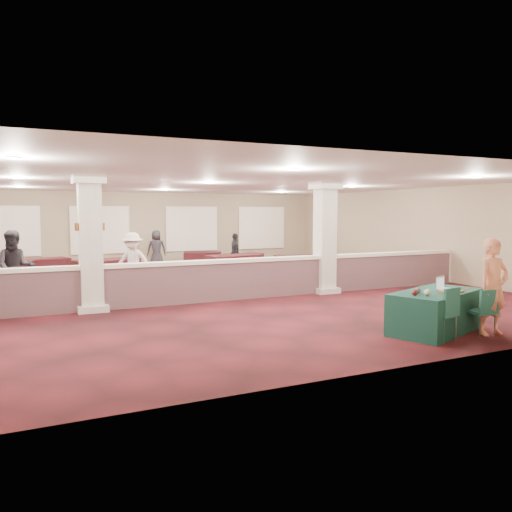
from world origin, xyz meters
name	(u,v)px	position (x,y,z in m)	size (l,w,h in m)	color
ground	(210,292)	(0.00, 0.00, 0.00)	(16.00, 16.00, 0.00)	#4A1219
wall_back	(148,229)	(0.00, 8.00, 1.60)	(16.00, 0.04, 3.20)	gray
wall_front	(394,263)	(0.00, -8.00, 1.60)	(16.00, 0.04, 3.20)	gray
wall_right	(420,233)	(8.00, 0.00, 1.60)	(0.04, 16.00, 3.20)	gray
ceiling	(209,182)	(0.00, 0.00, 3.20)	(16.00, 16.00, 0.02)	silver
partition_wall	(229,279)	(0.00, -1.50, 0.57)	(15.60, 0.28, 1.10)	brown
column_left	(90,242)	(-3.50, -1.50, 1.64)	(0.72, 0.72, 3.20)	beige
column_right	(325,237)	(3.00, -1.50, 1.64)	(0.72, 0.72, 3.20)	beige
sconce_left	(77,227)	(-3.78, -1.50, 2.00)	(0.12, 0.12, 0.18)	brown
sconce_right	(102,227)	(-3.22, -1.50, 2.00)	(0.12, 0.12, 0.18)	brown
near_table	(435,312)	(2.34, -6.50, 0.40)	(2.09, 1.04, 0.80)	#0D322F
conf_chair_main	(484,308)	(2.99, -7.08, 0.52)	(0.49, 0.49, 0.88)	#1B4F4C
conf_chair_side	(445,309)	(1.98, -7.09, 0.58)	(0.59, 0.60, 0.99)	#1B4F4C
woman	(493,287)	(3.16, -7.12, 0.92)	(0.66, 0.44, 1.85)	#F19868
far_table_front_left	(107,272)	(-2.50, 3.00, 0.41)	(2.00, 1.00, 0.81)	black
far_table_front_center	(234,266)	(2.00, 3.00, 0.40)	(1.95, 0.98, 0.79)	black
far_table_front_right	(298,264)	(4.67, 3.00, 0.34)	(1.67, 0.83, 0.68)	black
far_table_back_left	(43,268)	(-4.33, 5.48, 0.35)	(1.72, 0.86, 0.70)	black
far_table_back_center	(203,260)	(2.00, 6.50, 0.32)	(1.59, 0.79, 0.64)	black
far_table_back_right	(242,262)	(3.10, 4.79, 0.33)	(1.63, 0.82, 0.66)	black
attendee_a	(15,268)	(-5.14, 0.20, 0.94)	(0.91, 0.50, 1.89)	black
attendee_b	(133,262)	(-2.00, 1.19, 0.87)	(1.12, 0.51, 1.74)	#BCBBB7
attendee_c	(235,252)	(2.68, 4.52, 0.76)	(0.89, 0.43, 1.52)	black
attendee_d	(157,249)	(0.13, 7.00, 0.80)	(0.79, 0.43, 1.60)	black
laptop_base	(446,289)	(2.67, -6.44, 0.81)	(0.36, 0.25, 0.02)	silver
laptop_screen	(440,282)	(2.63, -6.32, 0.94)	(0.36, 0.01, 0.24)	silver
screen_glow	(440,283)	(2.63, -6.32, 0.93)	(0.33, 0.00, 0.21)	silver
knitting	(451,292)	(2.49, -6.74, 0.82)	(0.44, 0.33, 0.03)	#B26A1C
yarn_cream	(427,292)	(1.82, -6.81, 0.86)	(0.12, 0.12, 0.12)	#EDE5C3
yarn_red	(415,293)	(1.60, -6.72, 0.86)	(0.11, 0.11, 0.11)	maroon
yarn_grey	(418,290)	(1.83, -6.55, 0.86)	(0.11, 0.11, 0.11)	#444348
scissors	(466,289)	(3.12, -6.54, 0.81)	(0.13, 0.03, 0.01)	red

